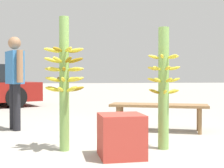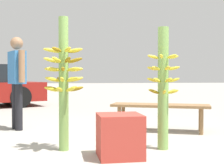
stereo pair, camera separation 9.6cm
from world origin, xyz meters
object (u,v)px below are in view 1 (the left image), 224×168
Objects in this scene: market_bench at (158,108)px; produce_crate at (121,136)px; vendor_person at (15,75)px; banana_stalk_center at (164,86)px; banana_stalk_left at (64,79)px.

produce_crate is (-0.94, -1.48, -0.14)m from market_bench.
vendor_person is 2.52m from produce_crate.
market_bench is (2.29, -0.55, -0.53)m from vendor_person.
banana_stalk_center is 2.61m from vendor_person.
banana_stalk_left is 3.37× the size of produce_crate.
produce_crate is at bearing 9.39° from vendor_person.
banana_stalk_center is 0.92× the size of market_bench.
vendor_person is at bearing -170.50° from market_bench.
banana_stalk_left is at bearing 144.90° from produce_crate.
vendor_person is at bearing 137.92° from banana_stalk_center.
banana_stalk_left is 1.93m from market_bench.
banana_stalk_center is at bearing 25.63° from produce_crate.
market_bench is 3.40× the size of produce_crate.
market_bench is 1.76m from produce_crate.
vendor_person reaches higher than market_bench.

